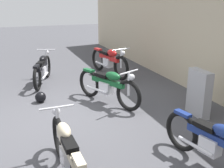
{
  "coord_description": "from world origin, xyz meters",
  "views": [
    {
      "loc": [
        5.53,
        -0.82,
        2.51
      ],
      "look_at": [
        -0.25,
        1.35,
        0.55
      ],
      "focal_mm": 44.36,
      "sensor_mm": 36.0,
      "label": 1
    }
  ],
  "objects": [
    {
      "name": "motorcycle_black",
      "position": [
        -2.67,
        0.04,
        0.44
      ],
      "size": [
        1.97,
        0.88,
        0.92
      ],
      "rotation": [
        0.0,
        0.0,
        2.8
      ],
      "color": "black",
      "rests_on": "ground_plane"
    },
    {
      "name": "helmet",
      "position": [
        -1.09,
        -0.23,
        0.13
      ],
      "size": [
        0.27,
        0.27,
        0.27
      ],
      "primitive_type": "sphere",
      "color": "black",
      "rests_on": "ground_plane"
    },
    {
      "name": "motorcycle_green",
      "position": [
        -0.45,
        1.32,
        0.45
      ],
      "size": [
        1.93,
        1.04,
        0.94
      ],
      "rotation": [
        0.0,
        0.0,
        0.44
      ],
      "color": "black",
      "rests_on": "ground_plane"
    },
    {
      "name": "stone_marker",
      "position": [
        0.9,
        2.93,
        0.51
      ],
      "size": [
        0.64,
        0.22,
        1.02
      ],
      "primitive_type": "cube",
      "rotation": [
        0.0,
        0.0,
        -0.04
      ],
      "color": "#9E9EA3",
      "rests_on": "ground_plane"
    },
    {
      "name": "ground_plane",
      "position": [
        0.0,
        0.0,
        0.0
      ],
      "size": [
        40.0,
        40.0,
        0.0
      ],
      "primitive_type": "plane",
      "color": "#47474C"
    },
    {
      "name": "building_wall",
      "position": [
        0.0,
        3.97,
        1.51
      ],
      "size": [
        18.0,
        0.3,
        3.02
      ],
      "primitive_type": "cube",
      "color": "beige",
      "rests_on": "ground_plane"
    },
    {
      "name": "motorcycle_blue",
      "position": [
        2.66,
        1.88,
        0.43
      ],
      "size": [
        1.95,
        0.66,
        0.88
      ],
      "rotation": [
        0.0,
        0.0,
        0.2
      ],
      "color": "black",
      "rests_on": "ground_plane"
    },
    {
      "name": "motorcycle_cream",
      "position": [
        2.09,
        -0.21,
        0.42
      ],
      "size": [
        1.94,
        0.54,
        0.87
      ],
      "rotation": [
        0.0,
        0.0,
        3.17
      ],
      "color": "black",
      "rests_on": "ground_plane"
    },
    {
      "name": "motorcycle_red",
      "position": [
        -2.85,
        2.22,
        0.48
      ],
      "size": [
        2.19,
        0.74,
        0.99
      ],
      "rotation": [
        0.0,
        0.0,
        0.21
      ],
      "color": "black",
      "rests_on": "ground_plane"
    }
  ]
}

